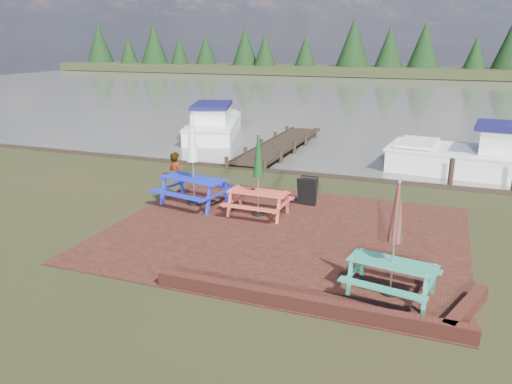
{
  "coord_description": "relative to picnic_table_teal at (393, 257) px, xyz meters",
  "views": [
    {
      "loc": [
        3.59,
        -10.55,
        4.79
      ],
      "look_at": [
        -0.82,
        1.1,
        1.0
      ],
      "focal_mm": 35.0,
      "sensor_mm": 36.0,
      "label": 1
    }
  ],
  "objects": [
    {
      "name": "water",
      "position": [
        -2.94,
        38.39,
        -0.81
      ],
      "size": [
        120.0,
        60.0,
        0.02
      ],
      "primitive_type": "cube",
      "color": "#4C4941",
      "rests_on": "ground"
    },
    {
      "name": "paving",
      "position": [
        -2.94,
        2.39,
        -0.8
      ],
      "size": [
        9.0,
        7.5,
        0.02
      ],
      "primitive_type": "cube",
      "color": "#3D1913",
      "rests_on": "ground"
    },
    {
      "name": "picnic_table_teal",
      "position": [
        0.0,
        0.0,
        0.0
      ],
      "size": [
        1.89,
        1.74,
        2.3
      ],
      "rotation": [
        0.0,
        0.0,
        -0.17
      ],
      "color": "#29866A",
      "rests_on": "ground"
    },
    {
      "name": "chalkboard",
      "position": [
        -2.99,
        4.82,
        -0.35
      ],
      "size": [
        0.55,
        0.54,
        0.88
      ],
      "rotation": [
        0.0,
        0.0,
        -0.07
      ],
      "color": "black",
      "rests_on": "ground"
    },
    {
      "name": "far_treeline",
      "position": [
        -2.94,
        67.39,
        2.47
      ],
      "size": [
        120.0,
        10.0,
        8.1
      ],
      "color": "black",
      "rests_on": "ground"
    },
    {
      "name": "brick_wall",
      "position": [
        -0.79,
        -1.02,
        -0.66
      ],
      "size": [
        6.21,
        1.79,
        0.3
      ],
      "color": "#4C1E16",
      "rests_on": "ground"
    },
    {
      "name": "picnic_table_blue",
      "position": [
        -6.21,
        3.66,
        0.17
      ],
      "size": [
        2.32,
        2.15,
        2.79
      ],
      "rotation": [
        0.0,
        0.0,
        -0.2
      ],
      "color": "#1722B2",
      "rests_on": "ground"
    },
    {
      "name": "picnic_table_red",
      "position": [
        -4.05,
        3.44,
        0.02
      ],
      "size": [
        1.74,
        1.56,
        2.36
      ],
      "rotation": [
        0.0,
        0.0,
        -0.03
      ],
      "color": "#D24A36",
      "rests_on": "ground"
    },
    {
      "name": "boat_jetty",
      "position": [
        -11.0,
        15.18,
        -0.4
      ],
      "size": [
        4.44,
        7.4,
        2.03
      ],
      "rotation": [
        0.0,
        0.0,
        0.31
      ],
      "color": "white",
      "rests_on": "ground"
    },
    {
      "name": "person",
      "position": [
        -8.28,
        6.21,
        0.13
      ],
      "size": [
        0.8,
        0.66,
        1.87
      ],
      "primitive_type": "imported",
      "rotation": [
        0.0,
        0.0,
        2.79
      ],
      "color": "gray",
      "rests_on": "ground"
    },
    {
      "name": "jetty",
      "position": [
        -6.44,
        12.67,
        -0.69
      ],
      "size": [
        1.76,
        9.08,
        1.0
      ],
      "color": "black",
      "rests_on": "ground"
    },
    {
      "name": "boat_near",
      "position": [
        2.95,
        11.39,
        -0.35
      ],
      "size": [
        8.45,
        3.69,
        2.22
      ],
      "rotation": [
        0.0,
        0.0,
        1.47
      ],
      "color": "white",
      "rests_on": "ground"
    },
    {
      "name": "ground",
      "position": [
        -2.94,
        1.39,
        -0.81
      ],
      "size": [
        120.0,
        120.0,
        0.0
      ],
      "primitive_type": "plane",
      "color": "black",
      "rests_on": "ground"
    }
  ]
}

